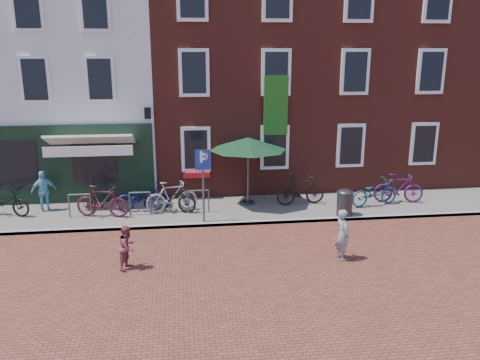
{
  "coord_description": "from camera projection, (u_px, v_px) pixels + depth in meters",
  "views": [
    {
      "loc": [
        -0.04,
        -14.95,
        5.62
      ],
      "look_at": [
        1.81,
        0.08,
        1.53
      ],
      "focal_mm": 36.38,
      "sensor_mm": 36.0,
      "label": 1
    }
  ],
  "objects": [
    {
      "name": "bicycle_5",
      "position": [
        301.0,
        190.0,
        17.7
      ],
      "size": [
        1.86,
        0.68,
        1.1
      ],
      "primitive_type": "imported",
      "rotation": [
        0.0,
        0.0,
        1.66
      ],
      "color": "black",
      "rests_on": "sidewalk"
    },
    {
      "name": "building_brick_right",
      "position": [
        356.0,
        63.0,
        22.14
      ],
      "size": [
        6.0,
        8.0,
        10.0
      ],
      "primitive_type": "cube",
      "color": "maroon",
      "rests_on": "ground"
    },
    {
      "name": "bicycle_3",
      "position": [
        172.0,
        197.0,
        16.94
      ],
      "size": [
        1.89,
        0.9,
        1.1
      ],
      "primitive_type": "imported",
      "rotation": [
        0.0,
        0.0,
        1.79
      ],
      "color": "#949597",
      "rests_on": "sidewalk"
    },
    {
      "name": "bicycle_0",
      "position": [
        4.0,
        202.0,
        16.55
      ],
      "size": [
        1.99,
        1.22,
        0.99
      ],
      "primitive_type": "imported",
      "rotation": [
        0.0,
        0.0,
        1.24
      ],
      "color": "black",
      "rests_on": "sidewalk"
    },
    {
      "name": "bicycle_4",
      "position": [
        170.0,
        198.0,
        16.91
      ],
      "size": [
        1.98,
        1.1,
        0.99
      ],
      "primitive_type": "imported",
      "rotation": [
        0.0,
        0.0,
        1.32
      ],
      "color": "black",
      "rests_on": "sidewalk"
    },
    {
      "name": "ground",
      "position": [
        185.0,
        228.0,
        15.79
      ],
      "size": [
        80.0,
        80.0,
        0.0
      ],
      "primitive_type": "plane",
      "color": "brown"
    },
    {
      "name": "woman",
      "position": [
        342.0,
        235.0,
        13.27
      ],
      "size": [
        0.46,
        0.59,
        1.44
      ],
      "primitive_type": "imported",
      "rotation": [
        0.0,
        0.0,
        1.8
      ],
      "color": "gray",
      "rests_on": "ground"
    },
    {
      "name": "building_brick_mid",
      "position": [
        225.0,
        64.0,
        21.43
      ],
      "size": [
        6.0,
        8.0,
        10.0
      ],
      "primitive_type": "cube",
      "color": "maroon",
      "rests_on": "ground"
    },
    {
      "name": "boy",
      "position": [
        128.0,
        247.0,
        12.74
      ],
      "size": [
        0.65,
        0.72,
        1.2
      ],
      "primitive_type": "imported",
      "rotation": [
        0.0,
        0.0,
        1.14
      ],
      "color": "brown",
      "rests_on": "ground"
    },
    {
      "name": "cafe_person",
      "position": [
        44.0,
        191.0,
        17.01
      ],
      "size": [
        0.91,
        0.62,
        1.44
      ],
      "primitive_type": "imported",
      "rotation": [
        0.0,
        0.0,
        3.49
      ],
      "color": "#73B9D2",
      "rests_on": "sidewalk"
    },
    {
      "name": "litter_bin",
      "position": [
        345.0,
        201.0,
        16.56
      ],
      "size": [
        0.54,
        0.54,
        0.99
      ],
      "color": "#353537",
      "rests_on": "sidewalk"
    },
    {
      "name": "parking_sign",
      "position": [
        203.0,
        173.0,
        15.63
      ],
      "size": [
        0.5,
        0.08,
        2.43
      ],
      "color": "#4C4C4F",
      "rests_on": "sidewalk"
    },
    {
      "name": "bicycle_7",
      "position": [
        399.0,
        188.0,
        17.96
      ],
      "size": [
        1.88,
        0.82,
        1.1
      ],
      "primitive_type": "imported",
      "rotation": [
        0.0,
        0.0,
        1.4
      ],
      "color": "#481344",
      "rests_on": "sidewalk"
    },
    {
      "name": "bicycle_6",
      "position": [
        374.0,
        192.0,
        17.62
      ],
      "size": [
        1.98,
        1.07,
        0.99
      ],
      "primitive_type": "imported",
      "rotation": [
        0.0,
        0.0,
        1.8
      ],
      "color": "navy",
      "rests_on": "sidewalk"
    },
    {
      "name": "bicycle_2",
      "position": [
        143.0,
        197.0,
        17.02
      ],
      "size": [
        1.93,
        0.81,
        0.99
      ],
      "primitive_type": "imported",
      "rotation": [
        0.0,
        0.0,
        1.66
      ],
      "color": "navy",
      "rests_on": "sidewalk"
    },
    {
      "name": "parasol",
      "position": [
        248.0,
        141.0,
        17.36
      ],
      "size": [
        2.8,
        2.8,
        2.58
      ],
      "color": "#4C4C4F",
      "rests_on": "sidewalk"
    },
    {
      "name": "bicycle_1",
      "position": [
        102.0,
        201.0,
        16.41
      ],
      "size": [
        1.89,
        0.94,
        1.1
      ],
      "primitive_type": "imported",
      "rotation": [
        0.0,
        0.0,
        1.33
      ],
      "color": "#4F1622",
      "rests_on": "sidewalk"
    },
    {
      "name": "building_stucco",
      "position": [
        62.0,
        76.0,
        20.74
      ],
      "size": [
        8.0,
        8.0,
        9.0
      ],
      "primitive_type": "cube",
      "color": "silver",
      "rests_on": "ground"
    },
    {
      "name": "sidewalk",
      "position": [
        213.0,
        211.0,
        17.33
      ],
      "size": [
        24.0,
        3.0,
        0.1
      ],
      "primitive_type": "cube",
      "color": "slate",
      "rests_on": "ground"
    }
  ]
}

